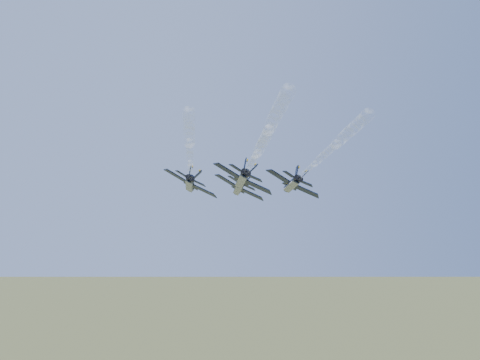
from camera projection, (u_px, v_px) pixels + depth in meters
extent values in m
cylinder|color=black|center=(239.00, 188.00, 126.71)|extent=(4.45, 13.31, 2.28)
cone|color=black|center=(237.00, 190.00, 134.50)|extent=(2.68, 2.92, 2.28)
ellipsoid|color=black|center=(239.00, 187.00, 130.12)|extent=(1.62, 2.55, 1.17)
cube|color=gray|center=(238.00, 190.00, 126.64)|extent=(3.47, 11.86, 1.10)
cube|color=black|center=(227.00, 181.00, 125.87)|extent=(5.53, 3.87, 2.88)
cube|color=yellow|center=(226.00, 181.00, 127.55)|extent=(5.00, 1.07, 2.84)
cube|color=black|center=(252.00, 194.00, 125.96)|extent=(6.01, 5.18, 2.88)
cube|color=yellow|center=(251.00, 195.00, 127.64)|extent=(4.59, 2.63, 2.84)
cube|color=black|center=(233.00, 181.00, 120.47)|extent=(2.61, 2.04, 1.34)
cube|color=black|center=(249.00, 190.00, 120.53)|extent=(2.81, 2.57, 1.34)
cube|color=black|center=(240.00, 178.00, 121.33)|extent=(0.98, 2.25, 2.56)
cube|color=black|center=(247.00, 182.00, 121.36)|extent=(2.31, 2.48, 1.89)
cylinder|color=black|center=(239.00, 184.00, 119.79)|extent=(1.65, 1.42, 1.47)
cylinder|color=black|center=(243.00, 186.00, 119.80)|extent=(1.65, 1.42, 1.47)
cylinder|color=black|center=(190.00, 184.00, 115.96)|extent=(4.45, 13.31, 2.28)
cone|color=black|center=(191.00, 187.00, 123.75)|extent=(2.68, 2.92, 2.28)
ellipsoid|color=black|center=(192.00, 183.00, 119.37)|extent=(1.62, 2.55, 1.17)
cube|color=gray|center=(189.00, 186.00, 115.89)|extent=(3.47, 11.86, 1.10)
cube|color=black|center=(176.00, 176.00, 115.12)|extent=(5.53, 3.87, 2.88)
cube|color=yellow|center=(177.00, 177.00, 116.80)|extent=(5.00, 1.07, 2.84)
cube|color=black|center=(204.00, 191.00, 115.21)|extent=(6.01, 5.18, 2.88)
cube|color=yellow|center=(204.00, 191.00, 116.90)|extent=(4.59, 2.63, 2.84)
cube|color=black|center=(181.00, 176.00, 109.72)|extent=(2.61, 2.04, 1.34)
cube|color=black|center=(199.00, 186.00, 109.78)|extent=(2.81, 2.57, 1.34)
cube|color=black|center=(189.00, 173.00, 110.59)|extent=(0.98, 2.25, 2.56)
cube|color=black|center=(197.00, 177.00, 110.61)|extent=(2.31, 2.48, 1.89)
cylinder|color=black|center=(187.00, 180.00, 109.04)|extent=(1.65, 1.42, 1.47)
cylinder|color=black|center=(191.00, 182.00, 109.06)|extent=(1.65, 1.42, 1.47)
cylinder|color=black|center=(292.00, 184.00, 116.97)|extent=(4.45, 13.31, 2.28)
cone|color=black|center=(287.00, 187.00, 124.76)|extent=(2.68, 2.92, 2.28)
ellipsoid|color=black|center=(291.00, 183.00, 120.38)|extent=(1.62, 2.55, 1.17)
cube|color=gray|center=(291.00, 186.00, 116.90)|extent=(3.47, 11.86, 1.10)
cube|color=black|center=(279.00, 177.00, 116.13)|extent=(5.53, 3.87, 2.88)
cube|color=yellow|center=(278.00, 177.00, 117.81)|extent=(5.00, 1.07, 2.84)
cube|color=black|center=(306.00, 191.00, 116.22)|extent=(6.01, 5.18, 2.88)
cube|color=yellow|center=(305.00, 192.00, 117.90)|extent=(4.59, 2.63, 2.84)
cube|color=black|center=(288.00, 176.00, 110.73)|extent=(2.61, 2.04, 1.34)
cube|color=black|center=(306.00, 186.00, 110.79)|extent=(2.81, 2.57, 1.34)
cube|color=black|center=(296.00, 174.00, 111.59)|extent=(0.98, 2.25, 2.56)
cube|color=black|center=(303.00, 178.00, 111.62)|extent=(2.31, 2.48, 1.89)
cylinder|color=black|center=(296.00, 180.00, 110.05)|extent=(1.65, 1.42, 1.47)
cylinder|color=black|center=(299.00, 182.00, 110.06)|extent=(1.65, 1.42, 1.47)
cylinder|color=black|center=(243.00, 179.00, 105.85)|extent=(4.45, 13.31, 2.28)
cone|color=black|center=(240.00, 183.00, 113.63)|extent=(2.68, 2.92, 2.28)
ellipsoid|color=black|center=(243.00, 178.00, 109.25)|extent=(1.62, 2.55, 1.17)
cube|color=gray|center=(241.00, 182.00, 105.77)|extent=(3.47, 11.86, 1.10)
cube|color=black|center=(228.00, 171.00, 105.00)|extent=(5.53, 3.87, 2.88)
cube|color=yellow|center=(227.00, 171.00, 106.68)|extent=(5.00, 1.07, 2.84)
cube|color=black|center=(258.00, 187.00, 105.10)|extent=(6.01, 5.18, 2.88)
cube|color=yellow|center=(257.00, 187.00, 106.78)|extent=(4.59, 2.63, 2.84)
cube|color=black|center=(235.00, 170.00, 99.60)|extent=(2.61, 2.04, 1.34)
cube|color=black|center=(255.00, 181.00, 99.66)|extent=(2.81, 2.57, 1.34)
cube|color=black|center=(244.00, 168.00, 100.47)|extent=(0.98, 2.25, 2.56)
cube|color=black|center=(252.00, 172.00, 100.49)|extent=(2.31, 2.48, 1.89)
cylinder|color=black|center=(243.00, 175.00, 98.92)|extent=(1.65, 1.42, 1.47)
cylinder|color=black|center=(247.00, 177.00, 98.94)|extent=(1.65, 1.42, 1.47)
cylinder|color=white|center=(244.00, 182.00, 112.28)|extent=(3.82, 15.62, 1.21)
cylinder|color=white|center=(250.00, 175.00, 97.63)|extent=(4.26, 15.70, 1.66)
cylinder|color=white|center=(258.00, 165.00, 82.97)|extent=(4.79, 15.79, 2.20)
cylinder|color=white|center=(189.00, 177.00, 101.53)|extent=(3.82, 15.62, 1.21)
cylinder|color=white|center=(186.00, 168.00, 86.88)|extent=(4.26, 15.70, 1.66)
cylinder|color=white|center=(182.00, 155.00, 72.23)|extent=(4.79, 15.79, 2.20)
cylinder|color=white|center=(305.00, 177.00, 102.54)|extent=(3.82, 15.62, 1.21)
cylinder|color=white|center=(322.00, 168.00, 87.89)|extent=(4.26, 15.70, 1.66)
cylinder|color=white|center=(345.00, 156.00, 73.23)|extent=(4.79, 15.79, 2.20)
cylinder|color=white|center=(249.00, 171.00, 91.41)|extent=(3.82, 15.62, 1.21)
cylinder|color=white|center=(257.00, 159.00, 76.76)|extent=(4.26, 15.70, 1.66)
cylinder|color=white|center=(270.00, 142.00, 62.11)|extent=(4.79, 15.79, 2.20)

